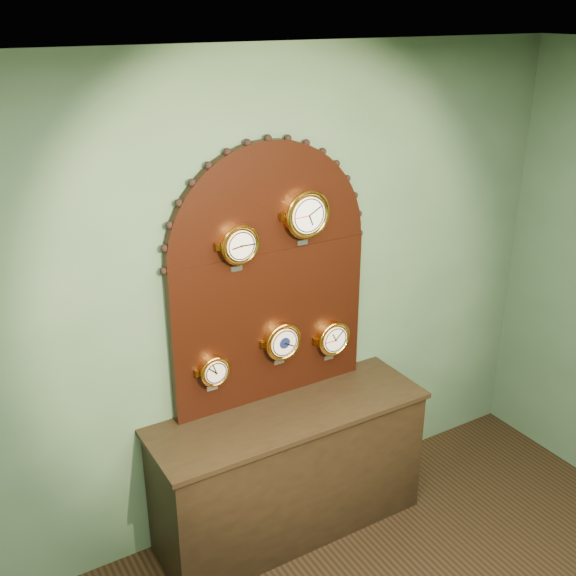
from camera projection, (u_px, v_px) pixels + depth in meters
wall_back at (266, 303)px, 3.87m from camera, size 4.00×0.00×4.00m
shop_counter at (290, 473)px, 4.04m from camera, size 1.60×0.50×0.80m
display_board at (269, 268)px, 3.74m from camera, size 1.26×0.06×1.53m
roman_clock at (239, 244)px, 3.51m from camera, size 0.22×0.08×0.27m
arabic_clock at (306, 214)px, 3.67m from camera, size 0.27×0.08×0.32m
hygrometer at (214, 370)px, 3.70m from camera, size 0.18×0.08×0.23m
barometer at (282, 341)px, 3.87m from camera, size 0.23×0.08×0.28m
tide_clock at (332, 338)px, 4.07m from camera, size 0.22×0.08×0.27m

